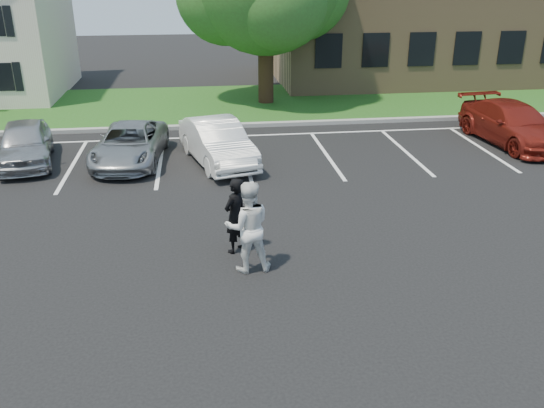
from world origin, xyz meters
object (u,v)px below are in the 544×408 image
at_px(car_silver_minivan, 130,144).
at_px(car_red_compact, 513,124).
at_px(man_black_suit, 235,216).
at_px(man_white_shirt, 248,227).
at_px(office_building, 471,0).
at_px(car_white_sedan, 217,142).
at_px(car_silver_west, 25,143).

relative_size(car_silver_minivan, car_red_compact, 0.89).
height_order(man_black_suit, man_white_shirt, man_white_shirt).
relative_size(man_black_suit, car_silver_minivan, 0.40).
height_order(office_building, man_black_suit, office_building).
bearing_deg(car_white_sedan, car_red_compact, -10.94).
distance_m(man_black_suit, car_silver_west, 9.49).
height_order(man_black_suit, car_silver_minivan, man_black_suit).
height_order(office_building, man_white_shirt, office_building).
relative_size(man_white_shirt, car_silver_west, 0.50).
distance_m(car_silver_minivan, car_red_compact, 13.44).
distance_m(car_silver_west, car_red_compact, 16.78).
bearing_deg(car_silver_west, car_white_sedan, -17.67).
relative_size(man_black_suit, car_silver_west, 0.44).
height_order(man_black_suit, car_red_compact, man_black_suit).
xyz_separation_m(office_building, man_white_shirt, (-14.58, -21.54, -3.16)).
height_order(car_white_sedan, car_red_compact, car_red_compact).
relative_size(man_white_shirt, car_red_compact, 0.40).
bearing_deg(car_silver_west, car_red_compact, -10.29).
bearing_deg(man_white_shirt, man_black_suit, -79.66).
bearing_deg(car_silver_west, car_silver_minivan, -15.56).
xyz_separation_m(car_silver_minivan, car_white_sedan, (2.83, -0.48, 0.09)).
height_order(office_building, car_silver_west, office_building).
relative_size(car_white_sedan, car_red_compact, 0.86).
bearing_deg(car_silver_minivan, office_building, 43.89).
xyz_separation_m(man_black_suit, car_silver_minivan, (-2.97, 6.79, -0.27)).
distance_m(office_building, car_white_sedan, 20.98).
height_order(car_silver_minivan, car_red_compact, car_red_compact).
relative_size(man_white_shirt, car_white_sedan, 0.47).
xyz_separation_m(man_black_suit, car_red_compact, (10.47, 7.17, -0.16)).
distance_m(car_white_sedan, car_red_compact, 10.64).
bearing_deg(car_white_sedan, car_silver_west, 157.37).
bearing_deg(car_silver_minivan, car_white_sedan, -3.68).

